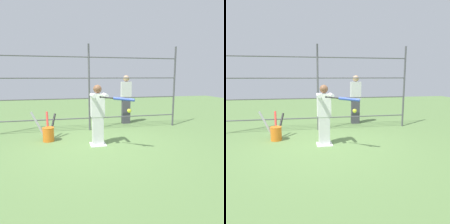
% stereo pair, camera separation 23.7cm
% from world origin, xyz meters
% --- Properties ---
extents(ground_plane, '(24.00, 24.00, 0.00)m').
position_xyz_m(ground_plane, '(0.00, 0.00, 0.00)').
color(ground_plane, '#608447').
extents(home_plate, '(0.40, 0.40, 0.02)m').
position_xyz_m(home_plate, '(0.00, 0.00, 0.01)').
color(home_plate, white).
rests_on(home_plate, ground).
extents(fence_backstop, '(6.02, 0.06, 2.74)m').
position_xyz_m(fence_backstop, '(0.00, -1.60, 1.37)').
color(fence_backstop, '#4C4C51').
rests_on(fence_backstop, ground).
extents(batter, '(0.40, 0.52, 1.54)m').
position_xyz_m(batter, '(0.00, 0.02, 0.83)').
color(batter, silver).
rests_on(batter, ground).
extents(baseball_bat_swinging, '(0.72, 0.50, 0.10)m').
position_xyz_m(baseball_bat_swinging, '(-0.42, 0.68, 1.25)').
color(baseball_bat_swinging, black).
extents(softball_in_flight, '(0.10, 0.10, 0.10)m').
position_xyz_m(softball_in_flight, '(-0.62, 0.67, 0.97)').
color(softball_in_flight, yellow).
extents(bat_bucket, '(0.67, 0.69, 0.83)m').
position_xyz_m(bat_bucket, '(1.27, -0.65, 0.23)').
color(bat_bucket, orange).
rests_on(bat_bucket, ground).
extents(bystander_behind_fence, '(0.37, 0.23, 1.78)m').
position_xyz_m(bystander_behind_fence, '(-1.46, -2.35, 0.93)').
color(bystander_behind_fence, '#3F3F47').
rests_on(bystander_behind_fence, ground).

